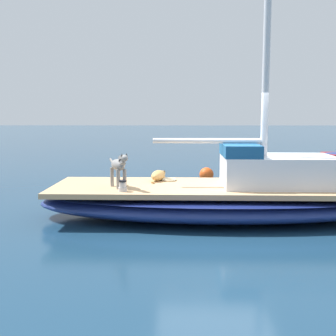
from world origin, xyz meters
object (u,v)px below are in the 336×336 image
at_px(dog_tan, 159,175).
at_px(mooring_buoy, 206,175).
at_px(sailboat_main, 217,201).
at_px(deck_winch, 123,186).
at_px(coiled_rope, 169,180).
at_px(dog_grey, 119,166).

height_order(dog_tan, mooring_buoy, dog_tan).
relative_size(sailboat_main, mooring_buoy, 16.53).
height_order(deck_winch, mooring_buoy, deck_winch).
distance_m(deck_winch, mooring_buoy, 5.57).
xyz_separation_m(deck_winch, mooring_buoy, (-5.19, 1.95, -0.54)).
distance_m(sailboat_main, mooring_buoy, 4.50).
height_order(deck_winch, coiled_rope, deck_winch).
distance_m(dog_tan, dog_grey, 1.25).
distance_m(dog_tan, deck_winch, 1.47).
bearing_deg(dog_grey, coiled_rope, 133.02).
bearing_deg(dog_tan, coiled_rope, 74.59).
bearing_deg(mooring_buoy, dog_grey, -23.18).
bearing_deg(deck_winch, dog_tan, 155.04).
xyz_separation_m(sailboat_main, dog_tan, (-0.64, -1.21, 0.43)).
height_order(dog_tan, deck_winch, dog_tan).
bearing_deg(deck_winch, sailboat_main, 110.59).
bearing_deg(dog_tan, dog_grey, -37.35).
distance_m(dog_tan, mooring_buoy, 4.12).
bearing_deg(mooring_buoy, sailboat_main, -1.48).
height_order(sailboat_main, deck_winch, deck_winch).
bearing_deg(mooring_buoy, deck_winch, -20.59).
height_order(dog_grey, mooring_buoy, dog_grey).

